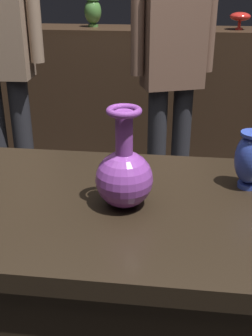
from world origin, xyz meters
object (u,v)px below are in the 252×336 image
object	(u,v)px
visitor_center_back	(173,61)
shelf_vase_right	(240,17)
shelf_vase_center	(165,5)
vase_tall_behind	(251,158)
vase_centerpiece	(124,174)
shelf_vase_left	(93,11)

from	to	relation	value
visitor_center_back	shelf_vase_right	bearing A→B (deg)	-139.56
shelf_vase_center	shelf_vase_right	distance (m)	0.53
vase_tall_behind	shelf_vase_center	world-z (taller)	shelf_vase_center
vase_centerpiece	vase_tall_behind	size ratio (longest dim) A/B	1.60
vase_tall_behind	shelf_vase_right	bearing A→B (deg)	84.44
vase_centerpiece	visitor_center_back	size ratio (longest dim) A/B	0.17
vase_tall_behind	visitor_center_back	xyz separation A→B (m)	(-0.24, 1.24, 0.03)
vase_tall_behind	visitor_center_back	size ratio (longest dim) A/B	0.10
vase_centerpiece	shelf_vase_right	distance (m)	2.26
shelf_vase_right	visitor_center_back	distance (m)	0.93
shelf_vase_left	visitor_center_back	xyz separation A→B (m)	(0.60, -0.86, -0.18)
shelf_vase_right	vase_tall_behind	bearing A→B (deg)	-95.56
shelf_vase_left	shelf_vase_right	bearing A→B (deg)	-2.65
vase_centerpiece	shelf_vase_center	xyz separation A→B (m)	(0.01, 2.29, 0.25)
vase_centerpiece	shelf_vase_right	bearing A→B (deg)	76.47
shelf_vase_left	shelf_vase_center	size ratio (longest dim) A/B	0.63
shelf_vase_left	shelf_vase_center	xyz separation A→B (m)	(0.52, 0.05, 0.04)
vase_centerpiece	visitor_center_back	world-z (taller)	visitor_center_back
vase_tall_behind	shelf_vase_center	distance (m)	2.19
vase_centerpiece	vase_tall_behind	bearing A→B (deg)	23.15
shelf_vase_left	visitor_center_back	bearing A→B (deg)	-54.88
shelf_vase_left	vase_tall_behind	bearing A→B (deg)	-68.18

